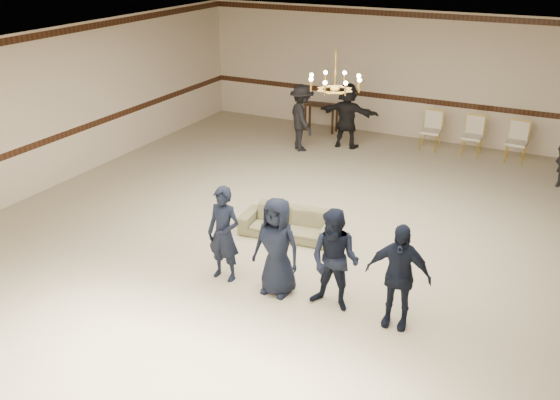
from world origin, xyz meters
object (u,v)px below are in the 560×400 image
(console_table, at_px, (321,117))
(boy_d, at_px, (398,276))
(chandelier, at_px, (335,70))
(settee, at_px, (289,223))
(adult_left, at_px, (302,118))
(boy_b, at_px, (277,247))
(banquet_chair_left, at_px, (431,131))
(boy_c, at_px, (335,261))
(boy_a, at_px, (224,234))
(adult_mid, at_px, (347,115))
(banquet_chair_mid, at_px, (472,137))
(banquet_chair_right, at_px, (517,142))

(console_table, bearing_deg, boy_d, -65.38)
(chandelier, distance_m, settee, 2.74)
(adult_left, distance_m, console_table, 1.73)
(boy_b, relative_size, banquet_chair_left, 1.60)
(boy_c, height_order, boy_d, same)
(boy_a, xyz_separation_m, adult_mid, (-0.64, 6.77, 0.06))
(boy_b, relative_size, boy_c, 1.00)
(settee, bearing_deg, adult_mid, 93.72)
(adult_mid, bearing_deg, boy_c, 107.64)
(chandelier, height_order, boy_d, chandelier)
(settee, height_order, adult_left, adult_left)
(settee, height_order, banquet_chair_mid, banquet_chair_mid)
(adult_mid, relative_size, banquet_chair_mid, 1.72)
(chandelier, distance_m, boy_c, 3.28)
(boy_d, distance_m, adult_mid, 7.55)
(boy_b, relative_size, console_table, 1.69)
(adult_mid, distance_m, banquet_chair_right, 3.99)
(boy_a, relative_size, boy_c, 1.00)
(adult_mid, bearing_deg, boy_b, 100.64)
(chandelier, distance_m, adult_left, 4.90)
(banquet_chair_mid, bearing_deg, boy_b, -98.53)
(boy_c, height_order, adult_mid, adult_mid)
(boy_a, bearing_deg, banquet_chair_mid, 75.30)
(boy_a, relative_size, adult_left, 0.93)
(boy_d, bearing_deg, banquet_chair_left, 96.48)
(boy_b, bearing_deg, boy_c, 2.44)
(boy_c, distance_m, boy_d, 0.90)
(chandelier, bearing_deg, boy_a, -109.12)
(banquet_chair_right, bearing_deg, adult_left, -159.05)
(boy_d, relative_size, adult_left, 0.93)
(settee, xyz_separation_m, adult_mid, (-0.89, 5.05, 0.56))
(boy_c, relative_size, banquet_chair_right, 1.60)
(boy_b, distance_m, boy_c, 0.90)
(banquet_chair_left, height_order, banquet_chair_right, same)
(banquet_chair_mid, xyz_separation_m, console_table, (-4.00, 0.20, -0.10))
(chandelier, distance_m, adult_mid, 5.14)
(boy_c, xyz_separation_m, banquet_chair_mid, (0.46, 7.54, -0.28))
(adult_mid, height_order, banquet_chair_right, adult_mid)
(chandelier, distance_m, banquet_chair_right, 6.27)
(boy_a, relative_size, boy_d, 1.00)
(boy_c, relative_size, banquet_chair_mid, 1.60)
(banquet_chair_right, distance_m, console_table, 5.00)
(chandelier, xyz_separation_m, banquet_chair_right, (2.46, 5.24, -2.41))
(boy_d, relative_size, banquet_chair_left, 1.60)
(banquet_chair_left, bearing_deg, console_table, 173.01)
(boy_c, xyz_separation_m, adult_left, (-3.34, 6.07, 0.06))
(chandelier, xyz_separation_m, boy_b, (0.11, -2.29, -2.12))
(console_table, bearing_deg, banquet_chair_right, -7.53)
(banquet_chair_mid, height_order, console_table, banquet_chair_mid)
(boy_b, bearing_deg, adult_mid, 105.26)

